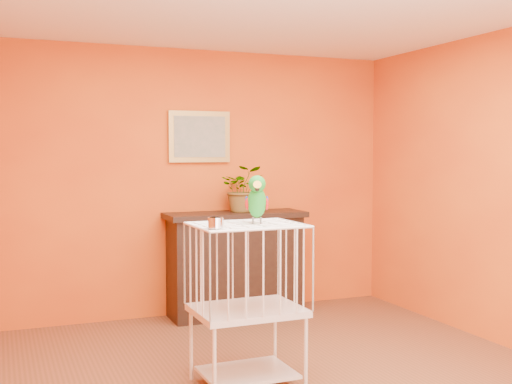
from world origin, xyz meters
name	(u,v)px	position (x,y,z in m)	size (l,w,h in m)	color
room_shell	(298,154)	(0.00, 0.00, 1.58)	(4.50, 4.50, 4.50)	#DE5E14
console_cabinet	(235,264)	(0.29, 2.01, 0.51)	(1.37, 0.49, 1.01)	black
potted_plant	(241,194)	(0.37, 2.05, 1.19)	(0.41, 0.45, 0.35)	#26722D
framed_picture	(200,137)	(0.00, 2.22, 1.75)	(0.62, 0.04, 0.50)	#AC883D
birdcage	(247,302)	(-0.28, 0.19, 0.58)	(0.73, 0.56, 1.11)	silver
feed_cup	(216,223)	(-0.57, 0.01, 1.15)	(0.10, 0.10, 0.07)	silver
parrot	(257,199)	(-0.21, 0.20, 1.28)	(0.18, 0.30, 0.33)	#59544C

